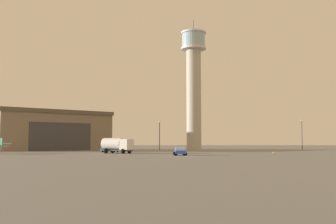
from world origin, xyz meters
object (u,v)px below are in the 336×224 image
traffic_cone_near_left (274,153)px  light_post_west (302,132)px  control_tower (194,80)px  light_post_east (160,133)px  car_teal (110,149)px  truck_fuel_tanker_white (117,145)px  car_blue (180,151)px

traffic_cone_near_left → light_post_west: bearing=63.9°
control_tower → light_post_east: bearing=-121.3°
control_tower → light_post_west: bearing=-25.6°
car_teal → light_post_west: (49.67, 21.04, 4.25)m
truck_fuel_tanker_white → light_post_west: 56.09m
light_post_west → light_post_east: 39.22m
traffic_cone_near_left → control_tower: bearing=101.8°
light_post_west → traffic_cone_near_left: 41.28m
car_blue → control_tower: bearing=-8.5°
truck_fuel_tanker_white → light_post_west: (47.24, 30.06, 3.28)m
light_post_west → traffic_cone_near_left: bearing=-116.1°
control_tower → car_teal: control_tower is taller
truck_fuel_tanker_white → light_post_east: light_post_east is taller
truck_fuel_tanker_white → control_tower: bearing=96.2°
control_tower → car_teal: bearing=-121.2°
car_teal → traffic_cone_near_left: bearing=173.0°
car_blue → light_post_west: light_post_west is taller
light_post_west → truck_fuel_tanker_white: bearing=-147.5°
light_post_west → traffic_cone_near_left: light_post_west is taller
control_tower → light_post_east: (-10.44, -17.18, -16.59)m
light_post_east → light_post_west: bearing=5.1°
light_post_west → light_post_east: (-39.06, -3.50, -0.29)m
traffic_cone_near_left → light_post_east: bearing=122.2°
car_blue → car_teal: bearing=32.4°
control_tower → car_blue: control_tower is taller
truck_fuel_tanker_white → light_post_east: 27.95m
traffic_cone_near_left → car_teal: bearing=153.5°
car_blue → light_post_east: size_ratio=0.54×
truck_fuel_tanker_white → car_teal: (-2.44, 9.02, -0.97)m
car_blue → light_post_west: (35.27, 42.29, 4.25)m
light_post_west → traffic_cone_near_left: size_ratio=15.27×
control_tower → light_post_west: 35.67m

